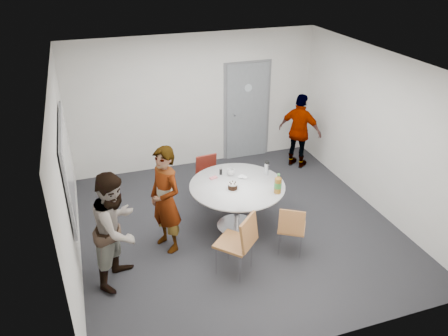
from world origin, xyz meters
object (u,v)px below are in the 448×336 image
object	(u,v)px
chair_near_right	(292,226)
person_main	(165,200)
chair_far	(208,174)
door	(247,111)
table	(239,191)
person_right	(300,131)
whiteboard	(68,165)
chair_near_left	(241,239)
person_left	(117,228)

from	to	relation	value
chair_near_right	person_main	distance (m)	1.89
chair_far	person_main	bearing A→B (deg)	42.67
door	chair_near_right	bearing A→B (deg)	-99.90
table	person_right	size ratio (longest dim) A/B	0.97
whiteboard	chair_near_right	size ratio (longest dim) A/B	2.31
person_main	table	bearing A→B (deg)	72.94
person_main	chair_far	bearing A→B (deg)	114.45
person_main	chair_near_left	bearing A→B (deg)	17.67
table	chair_near_left	xyz separation A→B (m)	(-0.38, -1.08, -0.09)
whiteboard	table	bearing A→B (deg)	-4.41
chair_near_left	person_left	distance (m)	1.67
table	chair_far	world-z (taller)	table
door	table	bearing A→B (deg)	-113.56
chair_far	person_right	xyz separation A→B (m)	(2.15, 0.69, 0.26)
chair_near_right	person_main	world-z (taller)	person_main
table	chair_near_left	distance (m)	1.15
whiteboard	table	distance (m)	2.60
person_right	whiteboard	bearing A→B (deg)	69.34
chair_far	chair_near_left	bearing A→B (deg)	79.25
person_main	chair_near_right	bearing A→B (deg)	41.64
chair_near_right	person_right	size ratio (longest dim) A/B	0.53
door	whiteboard	size ratio (longest dim) A/B	1.12
table	chair_far	bearing A→B (deg)	102.40
chair_near_left	person_main	world-z (taller)	person_main
chair_far	door	bearing A→B (deg)	-137.49
door	person_main	bearing A→B (deg)	-131.04
whiteboard	person_left	bearing A→B (deg)	-58.46
chair_far	person_right	size ratio (longest dim) A/B	0.55
door	person_left	bearing A→B (deg)	-134.40
whiteboard	person_main	distance (m)	1.45
table	chair_near_right	bearing A→B (deg)	-61.81
door	chair_far	size ratio (longest dim) A/B	2.49
chair_far	person_right	bearing A→B (deg)	-168.62
person_main	person_right	size ratio (longest dim) A/B	1.08
chair_near_right	person_right	bearing A→B (deg)	92.01
door	chair_far	world-z (taller)	door
door	person_left	distance (m)	4.36
chair_near_left	person_main	xyz separation A→B (m)	(-0.84, 0.92, 0.25)
table	person_main	size ratio (longest dim) A/B	0.90
door	person_main	world-z (taller)	door
chair_near_left	chair_near_right	distance (m)	0.89
chair_far	person_right	world-z (taller)	person_right
door	table	xyz separation A→B (m)	(-1.08, -2.47, -0.34)
table	chair_near_right	distance (m)	1.05
chair_near_left	person_left	xyz separation A→B (m)	(-1.60, 0.44, 0.24)
whiteboard	table	world-z (taller)	whiteboard
door	chair_near_left	size ratio (longest dim) A/B	2.20
person_left	person_right	size ratio (longest dim) A/B	1.07
table	person_main	world-z (taller)	person_main
whiteboard	person_left	distance (m)	1.16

